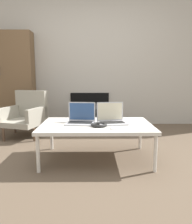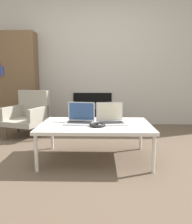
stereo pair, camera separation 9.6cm
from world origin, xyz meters
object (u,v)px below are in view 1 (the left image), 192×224
headphones (99,125)px  tv (90,116)px  phone (114,128)px  armchair (27,113)px  laptop_left (81,119)px  laptop_right (111,119)px

headphones → tv: (-0.13, 1.75, -0.22)m
phone → tv: (-0.28, 1.86, -0.21)m
phone → armchair: size_ratio=0.18×
laptop_left → tv: 1.60m
laptop_left → phone: (0.36, -0.28, -0.05)m
armchair → headphones: bearing=-28.1°
laptop_left → laptop_right: (0.35, -0.00, 0.00)m
headphones → armchair: 1.64m
tv → armchair: 1.17m
laptop_right → tv: size_ratio=0.72×
laptop_left → headphones: laptop_left is taller
tv → armchair: (-1.00, -0.57, 0.15)m
headphones → phone: (0.15, -0.11, -0.01)m
laptop_left → tv: laptop_left is taller
laptop_left → tv: (0.07, 1.58, -0.25)m
laptop_left → tv: size_ratio=0.70×
tv → phone: bearing=-81.3°
laptop_right → phone: size_ratio=2.73×
laptop_left → armchair: 1.38m
laptop_left → phone: bearing=-32.0°
laptop_left → phone: 0.46m
headphones → armchair: bearing=133.9°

